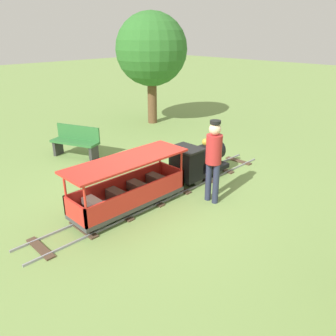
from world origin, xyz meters
name	(u,v)px	position (x,y,z in m)	size (l,w,h in m)	color
ground_plane	(160,196)	(0.00, 0.00, 0.00)	(60.00, 60.00, 0.00)	#75934C
track	(164,194)	(0.00, 0.13, 0.02)	(0.71, 6.05, 0.04)	gray
locomotive	(198,159)	(0.00, 1.17, 0.49)	(0.67, 1.45, 1.07)	black
passenger_car	(129,189)	(0.00, -0.77, 0.42)	(0.77, 2.35, 0.97)	#3F3F3F
conductor_person	(214,155)	(0.86, 0.59, 0.96)	(0.30, 0.30, 1.62)	#282D47
park_bench	(76,142)	(-3.20, 0.03, 0.42)	(1.35, 0.87, 0.82)	#2D6B33
oak_tree_near	(151,50)	(-4.43, 3.84, 2.48)	(2.41, 2.41, 3.71)	brown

